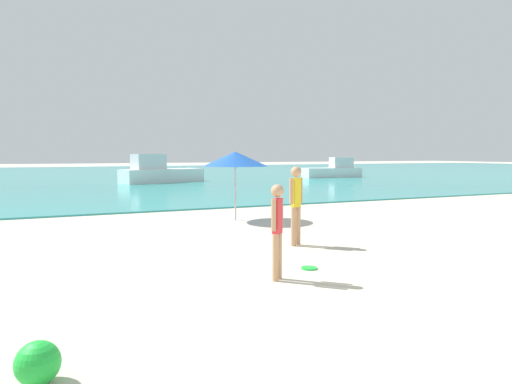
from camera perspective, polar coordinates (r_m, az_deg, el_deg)
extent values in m
cube|color=teal|center=(45.78, -18.62, 2.07)|extent=(160.00, 60.00, 0.06)
cylinder|color=tan|center=(7.19, 2.45, -8.23)|extent=(0.10, 0.10, 0.74)
cylinder|color=tan|center=(7.30, 2.89, -8.02)|extent=(0.10, 0.10, 0.74)
cube|color=red|center=(7.13, 2.69, -3.01)|extent=(0.20, 0.19, 0.56)
sphere|color=tan|center=(7.09, 2.70, 0.16)|extent=(0.20, 0.20, 0.20)
cylinder|color=tan|center=(7.00, 2.22, -2.90)|extent=(0.07, 0.07, 0.50)
cylinder|color=tan|center=(7.25, 3.14, -2.63)|extent=(0.07, 0.07, 0.50)
cylinder|color=green|center=(8.05, 6.70, -9.47)|extent=(0.28, 0.28, 0.03)
cylinder|color=tan|center=(9.90, 4.73, -4.35)|extent=(0.11, 0.11, 0.84)
cylinder|color=tan|center=(10.01, 5.29, -4.25)|extent=(0.11, 0.11, 0.84)
cube|color=yellow|center=(9.86, 5.04, -0.06)|extent=(0.22, 0.18, 0.63)
sphere|color=tan|center=(9.84, 5.06, 2.55)|extent=(0.23, 0.23, 0.23)
cylinder|color=tan|center=(9.74, 4.45, 0.09)|extent=(0.08, 0.08, 0.56)
cylinder|color=tan|center=(9.98, 5.62, 0.20)|extent=(0.08, 0.08, 0.56)
cube|color=white|center=(31.99, -11.68, 2.03)|extent=(5.98, 3.38, 0.91)
cube|color=silver|center=(31.48, -13.34, 3.73)|extent=(2.33, 1.81, 1.03)
cube|color=white|center=(38.68, 9.48, 2.43)|extent=(5.04, 2.09, 0.78)
cube|color=silver|center=(39.07, 10.64, 3.66)|extent=(1.87, 1.28, 0.88)
sphere|color=green|center=(4.58, -25.71, -18.79)|extent=(0.38, 0.38, 0.38)
cylinder|color=#B7B7BC|center=(13.63, -2.61, 0.70)|extent=(0.05, 0.05, 2.05)
cone|color=blue|center=(13.59, -2.62, 4.18)|extent=(1.94, 1.94, 0.44)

